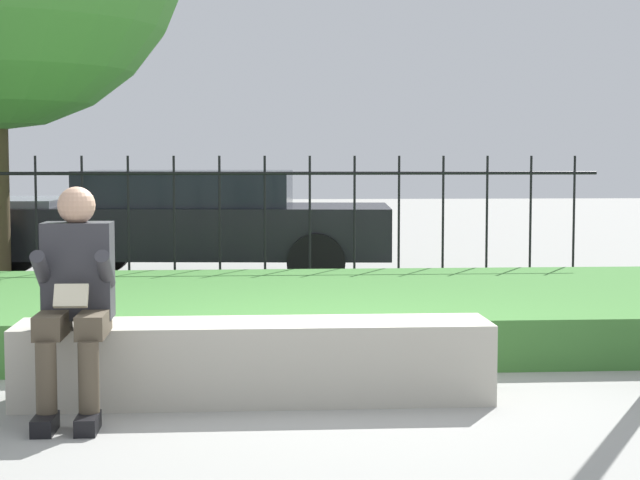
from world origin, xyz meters
name	(u,v)px	position (x,y,z in m)	size (l,w,h in m)	color
ground_plane	(317,399)	(0.00, 0.00, 0.00)	(60.00, 60.00, 0.00)	gray
stone_bench	(255,366)	(-0.37, 0.00, 0.21)	(2.77, 0.53, 0.47)	#B7B2A3
person_seated_reader	(75,291)	(-1.35, -0.30, 0.69)	(0.42, 0.73, 1.27)	black
grass_berm	(297,312)	(0.00, 2.38, 0.17)	(8.24, 3.36, 0.35)	#3D7533
iron_fence	(287,225)	(0.00, 4.37, 0.75)	(6.24, 0.03, 1.44)	black
car_parked_center	(199,221)	(-0.94, 6.05, 0.70)	(4.38, 2.19, 1.28)	black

